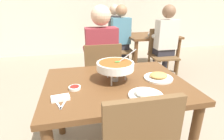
# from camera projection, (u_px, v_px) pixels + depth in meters

# --- Properties ---
(dining_table_main) EXTENTS (1.13, 0.87, 0.72)m
(dining_table_main) POSITION_uv_depth(u_px,v_px,m) (116.00, 94.00, 1.46)
(dining_table_main) COLOR brown
(dining_table_main) RESTS_ON ground_plane
(chair_diner_main) EXTENTS (0.44, 0.44, 0.90)m
(chair_diner_main) POSITION_uv_depth(u_px,v_px,m) (102.00, 74.00, 2.15)
(chair_diner_main) COLOR brown
(chair_diner_main) RESTS_ON ground_plane
(diner_main) EXTENTS (0.40, 0.45, 1.31)m
(diner_main) POSITION_uv_depth(u_px,v_px,m) (101.00, 55.00, 2.09)
(diner_main) COLOR #2D2D38
(diner_main) RESTS_ON ground_plane
(curry_bowl) EXTENTS (0.33, 0.30, 0.26)m
(curry_bowl) POSITION_uv_depth(u_px,v_px,m) (115.00, 66.00, 1.39)
(curry_bowl) COLOR silver
(curry_bowl) RESTS_ON dining_table_main
(rice_plate) EXTENTS (0.24, 0.24, 0.06)m
(rice_plate) POSITION_uv_depth(u_px,v_px,m) (146.00, 94.00, 1.19)
(rice_plate) COLOR white
(rice_plate) RESTS_ON dining_table_main
(appetizer_plate) EXTENTS (0.24, 0.24, 0.06)m
(appetizer_plate) POSITION_uv_depth(u_px,v_px,m) (158.00, 77.00, 1.47)
(appetizer_plate) COLOR white
(appetizer_plate) RESTS_ON dining_table_main
(sauce_dish) EXTENTS (0.09, 0.09, 0.02)m
(sauce_dish) POSITION_uv_depth(u_px,v_px,m) (75.00, 88.00, 1.30)
(sauce_dish) COLOR white
(sauce_dish) RESTS_ON dining_table_main
(napkin_folded) EXTENTS (0.13, 0.10, 0.02)m
(napkin_folded) POSITION_uv_depth(u_px,v_px,m) (60.00, 98.00, 1.16)
(napkin_folded) COLOR white
(napkin_folded) RESTS_ON dining_table_main
(fork_utensil) EXTENTS (0.07, 0.16, 0.01)m
(fork_utensil) POSITION_uv_depth(u_px,v_px,m) (57.00, 103.00, 1.11)
(fork_utensil) COLOR silver
(fork_utensil) RESTS_ON dining_table_main
(spoon_utensil) EXTENTS (0.06, 0.17, 0.01)m
(spoon_utensil) POSITION_uv_depth(u_px,v_px,m) (65.00, 102.00, 1.12)
(spoon_utensil) COLOR silver
(spoon_utensil) RESTS_ON dining_table_main
(dining_table_far) EXTENTS (1.00, 0.80, 0.72)m
(dining_table_far) POSITION_uv_depth(u_px,v_px,m) (151.00, 41.00, 3.61)
(dining_table_far) COLOR brown
(dining_table_far) RESTS_ON ground_plane
(chair_bg_left) EXTENTS (0.47, 0.47, 0.90)m
(chair_bg_left) POSITION_uv_depth(u_px,v_px,m) (120.00, 46.00, 3.57)
(chair_bg_left) COLOR brown
(chair_bg_left) RESTS_ON ground_plane
(chair_bg_middle) EXTENTS (0.48, 0.48, 0.90)m
(chair_bg_middle) POSITION_uv_depth(u_px,v_px,m) (162.00, 51.00, 3.18)
(chair_bg_middle) COLOR brown
(chair_bg_middle) RESTS_ON ground_plane
(chair_bg_right) EXTENTS (0.48, 0.48, 0.90)m
(chair_bg_right) POSITION_uv_depth(u_px,v_px,m) (118.00, 41.00, 4.03)
(chair_bg_right) COLOR brown
(chair_bg_right) RESTS_ON ground_plane
(patron_bg_left) EXTENTS (0.40, 0.45, 1.31)m
(patron_bg_left) POSITION_uv_depth(u_px,v_px,m) (120.00, 34.00, 3.48)
(patron_bg_left) COLOR #2D2D38
(patron_bg_left) RESTS_ON ground_plane
(patron_bg_middle) EXTENTS (0.40, 0.45, 1.31)m
(patron_bg_middle) POSITION_uv_depth(u_px,v_px,m) (165.00, 38.00, 3.08)
(patron_bg_middle) COLOR #2D2D38
(patron_bg_middle) RESTS_ON ground_plane
(patron_bg_right) EXTENTS (0.45, 0.40, 1.31)m
(patron_bg_right) POSITION_uv_depth(u_px,v_px,m) (116.00, 31.00, 3.92)
(patron_bg_right) COLOR #2D2D38
(patron_bg_right) RESTS_ON ground_plane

